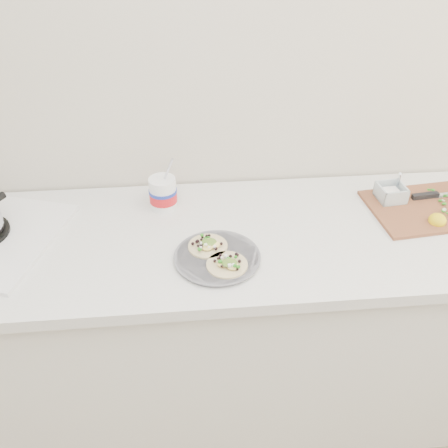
{
  "coord_description": "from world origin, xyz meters",
  "views": [
    {
      "loc": [
        -0.12,
        0.12,
        1.88
      ],
      "look_at": [
        -0.0,
        1.39,
        0.96
      ],
      "focal_mm": 40.0,
      "sensor_mm": 36.0,
      "label": 1
    }
  ],
  "objects": [
    {
      "name": "cutboard",
      "position": [
        0.72,
        1.5,
        0.92
      ],
      "size": [
        0.44,
        0.33,
        0.07
      ],
      "rotation": [
        0.0,
        0.0,
        0.1
      ],
      "color": "brown",
      "rests_on": "counter"
    },
    {
      "name": "taco_plate",
      "position": [
        -0.03,
        1.29,
        0.92
      ],
      "size": [
        0.27,
        0.27,
        0.04
      ],
      "rotation": [
        0.0,
        0.0,
        0.23
      ],
      "color": "slate",
      "rests_on": "counter"
    },
    {
      "name": "counter",
      "position": [
        0.0,
        1.43,
        0.45
      ],
      "size": [
        2.44,
        0.66,
        0.9
      ],
      "color": "silver",
      "rests_on": "ground"
    },
    {
      "name": "tub",
      "position": [
        -0.19,
        1.59,
        0.97
      ],
      "size": [
        0.1,
        0.1,
        0.22
      ],
      "rotation": [
        0.0,
        0.0,
        0.39
      ],
      "color": "white",
      "rests_on": "counter"
    }
  ]
}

